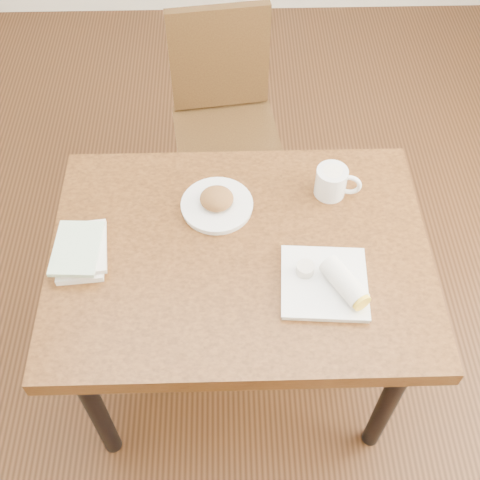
{
  "coord_description": "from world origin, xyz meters",
  "views": [
    {
      "loc": [
        -0.03,
        -1.06,
        2.2
      ],
      "look_at": [
        0.0,
        0.0,
        0.8
      ],
      "focal_mm": 45.0,
      "sensor_mm": 36.0,
      "label": 1
    }
  ],
  "objects_px": {
    "plate_scone": "(217,203)",
    "coffee_mug": "(332,182)",
    "table": "(240,266)",
    "book_stack": "(81,251)",
    "chair_far": "(224,111)",
    "plate_burrito": "(330,283)"
  },
  "relations": [
    {
      "from": "book_stack",
      "to": "table",
      "type": "bearing_deg",
      "value": 1.06
    },
    {
      "from": "chair_far",
      "to": "plate_scone",
      "type": "relative_size",
      "value": 4.2
    },
    {
      "from": "plate_scone",
      "to": "plate_burrito",
      "type": "relative_size",
      "value": 0.87
    },
    {
      "from": "table",
      "to": "coffee_mug",
      "type": "bearing_deg",
      "value": 36.72
    },
    {
      "from": "table",
      "to": "book_stack",
      "type": "bearing_deg",
      "value": -178.94
    },
    {
      "from": "chair_far",
      "to": "book_stack",
      "type": "bearing_deg",
      "value": -116.06
    },
    {
      "from": "table",
      "to": "plate_burrito",
      "type": "height_order",
      "value": "plate_burrito"
    },
    {
      "from": "chair_far",
      "to": "book_stack",
      "type": "height_order",
      "value": "chair_far"
    },
    {
      "from": "plate_burrito",
      "to": "book_stack",
      "type": "height_order",
      "value": "plate_burrito"
    },
    {
      "from": "chair_far",
      "to": "book_stack",
      "type": "relative_size",
      "value": 4.45
    },
    {
      "from": "chair_far",
      "to": "plate_burrito",
      "type": "relative_size",
      "value": 3.65
    },
    {
      "from": "plate_burrito",
      "to": "book_stack",
      "type": "distance_m",
      "value": 0.73
    },
    {
      "from": "table",
      "to": "plate_scone",
      "type": "distance_m",
      "value": 0.21
    },
    {
      "from": "plate_scone",
      "to": "coffee_mug",
      "type": "bearing_deg",
      "value": 8.33
    },
    {
      "from": "table",
      "to": "chair_far",
      "type": "height_order",
      "value": "chair_far"
    },
    {
      "from": "table",
      "to": "coffee_mug",
      "type": "distance_m",
      "value": 0.4
    },
    {
      "from": "table",
      "to": "plate_scone",
      "type": "xyz_separation_m",
      "value": [
        -0.07,
        0.17,
        0.11
      ]
    },
    {
      "from": "plate_scone",
      "to": "coffee_mug",
      "type": "height_order",
      "value": "coffee_mug"
    },
    {
      "from": "plate_scone",
      "to": "chair_far",
      "type": "bearing_deg",
      "value": 87.94
    },
    {
      "from": "plate_scone",
      "to": "coffee_mug",
      "type": "relative_size",
      "value": 1.56
    },
    {
      "from": "table",
      "to": "plate_scone",
      "type": "bearing_deg",
      "value": 111.94
    },
    {
      "from": "plate_scone",
      "to": "coffee_mug",
      "type": "xyz_separation_m",
      "value": [
        0.37,
        0.05,
        0.03
      ]
    }
  ]
}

